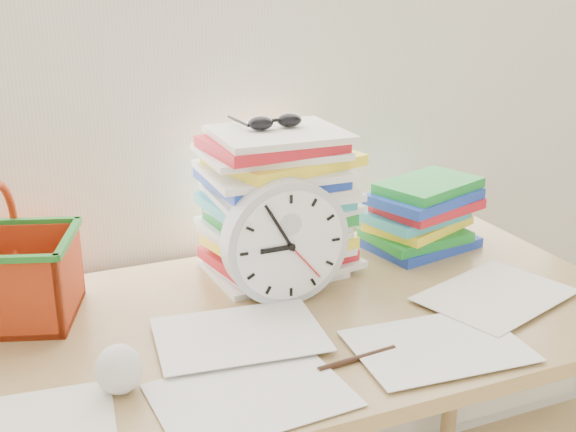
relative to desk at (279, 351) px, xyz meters
name	(u,v)px	position (x,y,z in m)	size (l,w,h in m)	color
curtain	(210,7)	(0.00, 0.38, 0.62)	(2.40, 0.01, 2.50)	white
desk	(279,351)	(0.00, 0.00, 0.00)	(1.40, 0.70, 0.75)	olive
paper_stack	(278,204)	(0.08, 0.20, 0.23)	(0.32, 0.26, 0.31)	white
clock	(285,242)	(0.04, 0.06, 0.20)	(0.25, 0.25, 0.05)	#B4B8BC
sunglasses	(275,121)	(0.08, 0.22, 0.40)	(0.13, 0.11, 0.03)	black
book_stack	(423,215)	(0.45, 0.20, 0.16)	(0.27, 0.21, 0.16)	white
basket	(0,254)	(-0.47, 0.20, 0.21)	(0.26, 0.20, 0.26)	#BA3A12
crumpled_ball	(118,369)	(-0.33, -0.13, 0.11)	(0.08, 0.08, 0.08)	white
pen	(357,358)	(0.06, -0.20, 0.08)	(0.01, 0.01, 0.15)	black
scattered_papers	(279,314)	(0.00, 0.00, 0.08)	(1.26, 0.42, 0.02)	white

